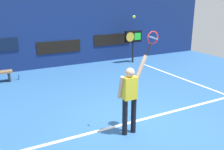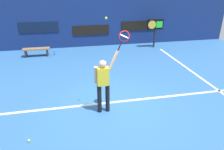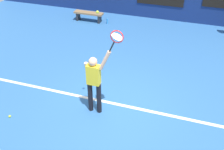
% 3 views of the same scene
% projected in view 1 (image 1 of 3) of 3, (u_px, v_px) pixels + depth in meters
% --- Properties ---
extents(ground_plane, '(18.00, 18.00, 0.00)m').
position_uv_depth(ground_plane, '(137.00, 124.00, 6.69)').
color(ground_plane, '#2D609E').
extents(back_wall, '(18.00, 0.20, 3.39)m').
position_uv_depth(back_wall, '(58.00, 33.00, 12.19)').
color(back_wall, navy).
rests_on(back_wall, ground_plane).
extents(sponsor_banner_center, '(2.20, 0.03, 0.60)m').
position_uv_depth(sponsor_banner_center, '(59.00, 47.00, 12.29)').
color(sponsor_banner_center, black).
extents(sponsor_banner_starboard, '(2.20, 0.03, 0.60)m').
position_uv_depth(sponsor_banner_starboard, '(112.00, 40.00, 13.60)').
color(sponsor_banner_starboard, black).
extents(court_baseline, '(10.00, 0.10, 0.01)m').
position_uv_depth(court_baseline, '(134.00, 122.00, 6.79)').
color(court_baseline, white).
rests_on(court_baseline, ground_plane).
extents(court_sideline, '(0.10, 7.00, 0.01)m').
position_uv_depth(court_sideline, '(190.00, 82.00, 10.17)').
color(court_sideline, white).
rests_on(court_sideline, ground_plane).
extents(tennis_player, '(0.72, 0.31, 1.96)m').
position_uv_depth(tennis_player, '(130.00, 95.00, 5.94)').
color(tennis_player, black).
rests_on(tennis_player, ground_plane).
extents(tennis_racket, '(0.41, 0.27, 0.62)m').
position_uv_depth(tennis_racket, '(152.00, 39.00, 5.83)').
color(tennis_racket, black).
extents(tennis_ball, '(0.07, 0.07, 0.07)m').
position_uv_depth(tennis_ball, '(134.00, 17.00, 5.54)').
color(tennis_ball, '#CCE033').
extents(scoreboard_clock, '(0.96, 0.20, 1.70)m').
position_uv_depth(scoreboard_clock, '(133.00, 38.00, 13.06)').
color(scoreboard_clock, black).
rests_on(scoreboard_clock, ground_plane).
extents(water_bottle, '(0.07, 0.07, 0.24)m').
position_uv_depth(water_bottle, '(19.00, 77.00, 10.43)').
color(water_bottle, '#338CD8').
rests_on(water_bottle, ground_plane).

